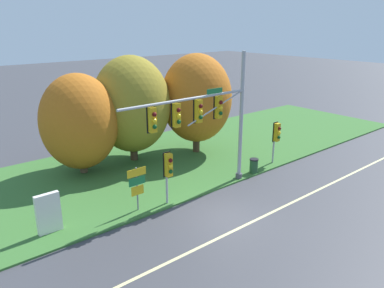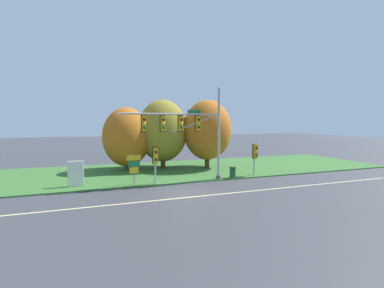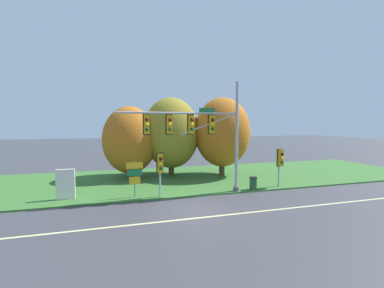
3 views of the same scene
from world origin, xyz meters
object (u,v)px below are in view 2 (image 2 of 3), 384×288
pedestrian_signal_further_along (155,158)px  trash_bin (233,172)px  tree_behind_signpost (207,130)px  info_kiosk (76,174)px  tree_left_of_mast (163,131)px  pedestrian_signal_near_kerb (255,153)px  tree_nearest_road (127,137)px  route_sign_post (134,165)px  traffic_signal_mast (188,127)px

pedestrian_signal_further_along → trash_bin: pedestrian_signal_further_along is taller
tree_behind_signpost → info_kiosk: 13.48m
tree_left_of_mast → trash_bin: 9.02m
pedestrian_signal_near_kerb → tree_left_of_mast: 9.88m
tree_behind_signpost → pedestrian_signal_near_kerb: bearing=-64.6°
tree_nearest_road → tree_left_of_mast: bearing=-1.1°
route_sign_post → traffic_signal_mast: bearing=-5.7°
traffic_signal_mast → pedestrian_signal_near_kerb: 6.82m
route_sign_post → tree_left_of_mast: size_ratio=0.32×
tree_behind_signpost → pedestrian_signal_further_along: bearing=-139.9°
pedestrian_signal_near_kerb → route_sign_post: pedestrian_signal_near_kerb is taller
traffic_signal_mast → pedestrian_signal_further_along: size_ratio=2.86×
tree_nearest_road → tree_behind_signpost: (8.15, -1.53, 0.67)m
pedestrian_signal_near_kerb → tree_behind_signpost: size_ratio=0.40×
tree_left_of_mast → route_sign_post: bearing=-119.8°
pedestrian_signal_near_kerb → trash_bin: pedestrian_signal_near_kerb is taller
route_sign_post → tree_nearest_road: tree_nearest_road is taller
tree_left_of_mast → tree_behind_signpost: bearing=-18.2°
tree_behind_signpost → trash_bin: bearing=-88.5°
pedestrian_signal_near_kerb → tree_nearest_road: 12.72m
traffic_signal_mast → pedestrian_signal_further_along: bearing=-178.6°
tree_nearest_road → tree_behind_signpost: tree_behind_signpost is taller
pedestrian_signal_near_kerb → info_kiosk: 14.99m
pedestrian_signal_near_kerb → tree_behind_signpost: bearing=115.4°
traffic_signal_mast → trash_bin: size_ratio=8.88×
tree_behind_signpost → tree_left_of_mast: bearing=161.8°
pedestrian_signal_near_kerb → tree_left_of_mast: (-6.96, 6.75, 1.87)m
route_sign_post → trash_bin: (8.33, -0.42, -1.01)m
pedestrian_signal_further_along → trash_bin: bearing=0.6°
trash_bin → pedestrian_signal_near_kerb: bearing=4.8°
traffic_signal_mast → route_sign_post: 5.20m
route_sign_post → trash_bin: size_ratio=2.49×
traffic_signal_mast → tree_behind_signpost: 6.75m
pedestrian_signal_near_kerb → tree_behind_signpost: (-2.51, 5.29, 1.94)m
traffic_signal_mast → pedestrian_signal_further_along: traffic_signal_mast is taller
pedestrian_signal_further_along → tree_nearest_road: (-1.55, 7.09, 1.25)m
route_sign_post → trash_bin: 8.41m
tree_left_of_mast → tree_behind_signpost: tree_left_of_mast is taller
tree_nearest_road → tree_behind_signpost: size_ratio=0.88×
traffic_signal_mast → info_kiosk: traffic_signal_mast is taller
info_kiosk → tree_nearest_road: bearing=53.9°
route_sign_post → tree_behind_signpost: size_ratio=0.32×
route_sign_post → info_kiosk: bearing=169.7°
pedestrian_signal_further_along → tree_left_of_mast: bearing=73.0°
route_sign_post → info_kiosk: 4.32m
traffic_signal_mast → trash_bin: 5.63m
tree_nearest_road → traffic_signal_mast: bearing=-58.8°
pedestrian_signal_further_along → route_sign_post: 1.76m
tree_behind_signpost → trash_bin: (0.14, -5.49, -3.51)m
traffic_signal_mast → pedestrian_signal_near_kerb: bearing=1.8°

